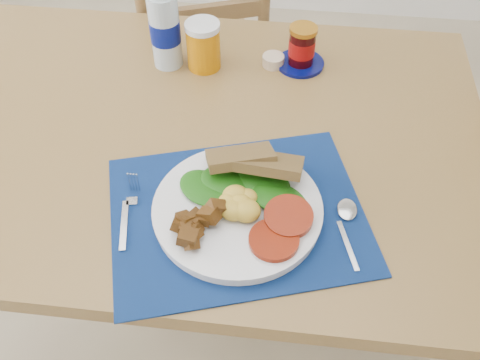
% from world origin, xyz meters
% --- Properties ---
extents(ground, '(4.00, 4.00, 0.00)m').
position_xyz_m(ground, '(0.00, 0.00, 0.00)').
color(ground, gray).
rests_on(ground, ground).
extents(table, '(1.40, 0.90, 0.75)m').
position_xyz_m(table, '(0.00, 0.20, 0.67)').
color(table, brown).
rests_on(table, ground).
extents(chair_far, '(0.53, 0.52, 1.12)m').
position_xyz_m(chair_far, '(-0.04, 0.84, 0.57)').
color(chair_far, brown).
rests_on(chair_far, ground).
extents(placemat, '(0.56, 0.49, 0.00)m').
position_xyz_m(placemat, '(0.18, -0.02, 0.75)').
color(placemat, black).
rests_on(placemat, table).
extents(breakfast_plate, '(0.31, 0.31, 0.08)m').
position_xyz_m(breakfast_plate, '(0.18, -0.03, 0.78)').
color(breakfast_plate, silver).
rests_on(breakfast_plate, placemat).
extents(fork, '(0.03, 0.16, 0.00)m').
position_xyz_m(fork, '(-0.02, -0.04, 0.76)').
color(fork, '#B2B5BA').
rests_on(fork, placemat).
extents(spoon, '(0.04, 0.16, 0.00)m').
position_xyz_m(spoon, '(0.39, -0.02, 0.76)').
color(spoon, '#B2B5BA').
rests_on(spoon, placemat).
extents(water_bottle, '(0.07, 0.07, 0.25)m').
position_xyz_m(water_bottle, '(-0.04, 0.43, 0.86)').
color(water_bottle, '#ADBFCC').
rests_on(water_bottle, table).
extents(juice_glass, '(0.08, 0.08, 0.11)m').
position_xyz_m(juice_glass, '(0.05, 0.43, 0.81)').
color(juice_glass, '#C37205').
rests_on(juice_glass, table).
extents(ramekin, '(0.05, 0.05, 0.03)m').
position_xyz_m(ramekin, '(0.21, 0.45, 0.76)').
color(ramekin, '#C6AD91').
rests_on(ramekin, table).
extents(jam_on_saucer, '(0.12, 0.12, 0.11)m').
position_xyz_m(jam_on_saucer, '(0.28, 0.46, 0.80)').
color(jam_on_saucer, '#040A4C').
rests_on(jam_on_saucer, table).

